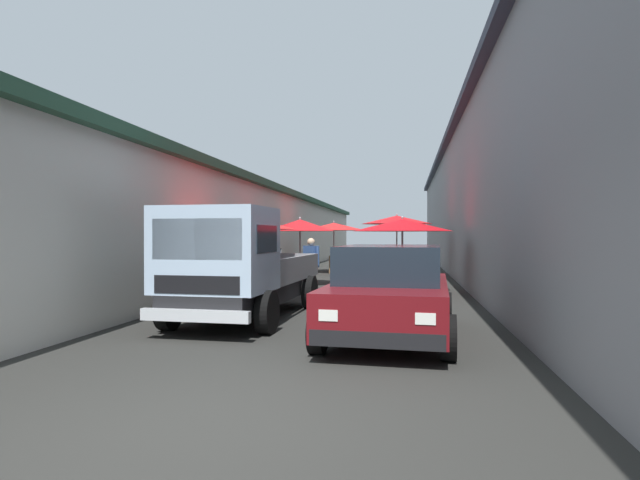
% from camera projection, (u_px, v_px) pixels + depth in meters
% --- Properties ---
extents(ground, '(90.00, 90.00, 0.00)m').
position_uv_depth(ground, '(356.00, 283.00, 17.55)').
color(ground, '#282826').
extents(building_left_whitewash, '(49.80, 7.50, 3.61)m').
position_uv_depth(building_left_whitewash, '(190.00, 230.00, 20.89)').
color(building_left_whitewash, beige).
rests_on(building_left_whitewash, ground).
extents(building_right_concrete, '(49.80, 7.50, 5.60)m').
position_uv_depth(building_right_concrete, '(554.00, 202.00, 18.61)').
color(building_right_concrete, gray).
rests_on(building_right_concrete, ground).
extents(fruit_stall_near_right, '(2.24, 2.24, 2.20)m').
position_uv_depth(fruit_stall_near_right, '(299.00, 233.00, 16.68)').
color(fruit_stall_near_right, '#9E9EA3').
rests_on(fruit_stall_near_right, ground).
extents(fruit_stall_near_left, '(2.69, 2.69, 2.22)m').
position_uv_depth(fruit_stall_near_left, '(239.00, 232.00, 12.53)').
color(fruit_stall_near_left, '#9E9EA3').
rests_on(fruit_stall_near_left, ground).
extents(fruit_stall_far_right, '(2.73, 2.73, 2.23)m').
position_uv_depth(fruit_stall_far_right, '(335.00, 233.00, 22.26)').
color(fruit_stall_far_right, '#9E9EA3').
rests_on(fruit_stall_far_right, ground).
extents(fruit_stall_mid_lane, '(2.80, 2.80, 2.15)m').
position_uv_depth(fruit_stall_mid_lane, '(403.00, 232.00, 14.62)').
color(fruit_stall_mid_lane, '#9E9EA3').
rests_on(fruit_stall_mid_lane, ground).
extents(fruit_stall_far_left, '(2.76, 2.76, 2.47)m').
position_uv_depth(fruit_stall_far_left, '(396.00, 227.00, 20.36)').
color(fruit_stall_far_left, '#9E9EA3').
rests_on(fruit_stall_far_left, ground).
extents(hatchback_car, '(4.00, 2.11, 1.45)m').
position_uv_depth(hatchback_car, '(391.00, 291.00, 8.16)').
color(hatchback_car, '#600F14').
rests_on(hatchback_car, ground).
extents(delivery_truck, '(4.99, 2.13, 2.08)m').
position_uv_depth(delivery_truck, '(232.00, 267.00, 9.29)').
color(delivery_truck, black).
rests_on(delivery_truck, ground).
extents(vendor_by_crates, '(0.44, 0.50, 1.54)m').
position_uv_depth(vendor_by_crates, '(311.00, 263.00, 13.92)').
color(vendor_by_crates, '#232328').
rests_on(vendor_by_crates, ground).
extents(parked_scooter, '(1.69, 0.36, 1.14)m').
position_uv_depth(parked_scooter, '(278.00, 268.00, 18.22)').
color(parked_scooter, black).
rests_on(parked_scooter, ground).
extents(plastic_stool, '(0.30, 0.30, 0.43)m').
position_uv_depth(plastic_stool, '(390.00, 293.00, 11.57)').
color(plastic_stool, '#1E8C3F').
rests_on(plastic_stool, ground).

